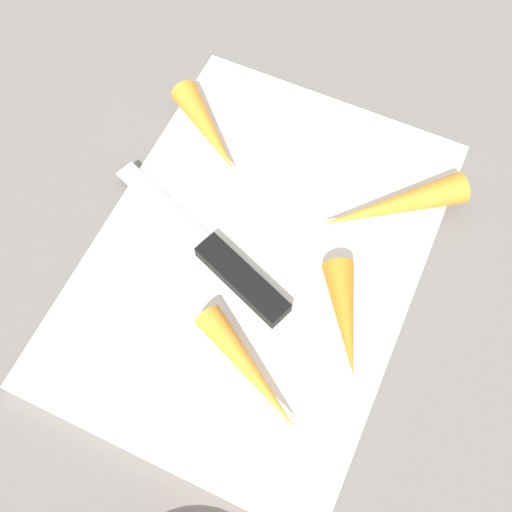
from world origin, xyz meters
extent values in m
plane|color=slate|center=(0.00, 0.00, 0.00)|extent=(1.40, 1.40, 0.00)
cube|color=silver|center=(0.00, 0.00, 0.01)|extent=(0.36, 0.26, 0.01)
cube|color=#B7B7BC|center=(0.01, 0.09, 0.01)|extent=(0.06, 0.11, 0.00)
cube|color=black|center=(-0.03, 0.00, 0.02)|extent=(0.05, 0.09, 0.01)
cone|color=orange|center=(0.08, -0.09, 0.03)|extent=(0.10, 0.11, 0.03)
cone|color=orange|center=(-0.02, -0.09, 0.03)|extent=(0.09, 0.07, 0.03)
cone|color=orange|center=(-0.09, -0.04, 0.02)|extent=(0.07, 0.11, 0.02)
cone|color=orange|center=(0.09, 0.09, 0.02)|extent=(0.08, 0.10, 0.03)
camera|label=1|loc=(-0.19, -0.09, 0.47)|focal=42.80mm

